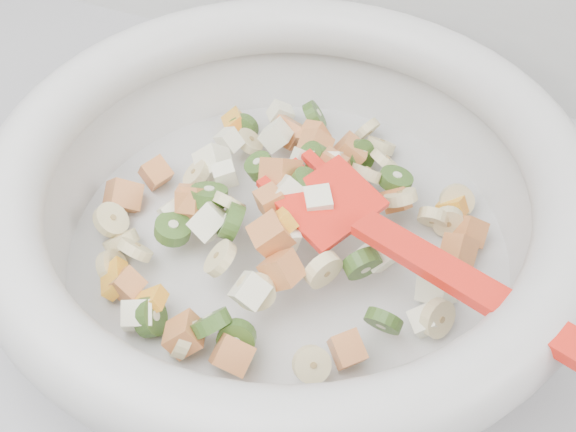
% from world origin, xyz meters
% --- Properties ---
extents(mixing_bowl, '(0.45, 0.42, 0.12)m').
position_xyz_m(mixing_bowl, '(-0.19, 1.47, 0.96)').
color(mixing_bowl, '#BABAB8').
rests_on(mixing_bowl, counter).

